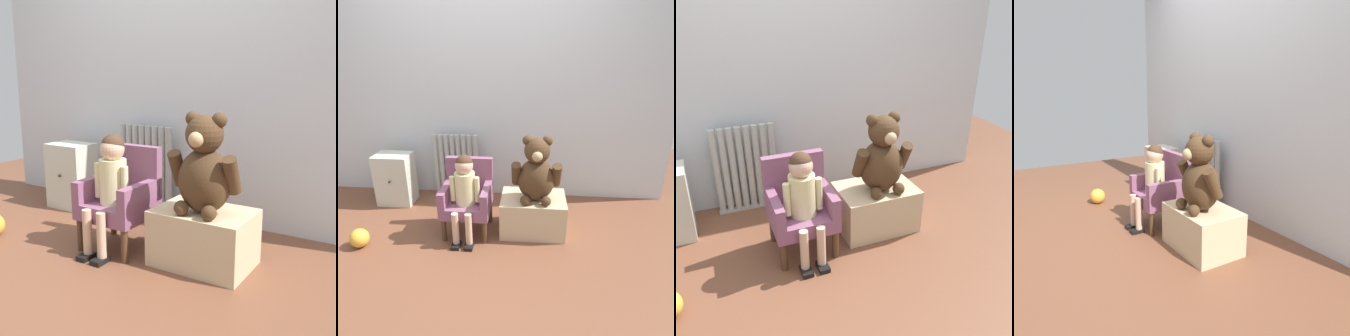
% 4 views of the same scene
% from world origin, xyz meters
% --- Properties ---
extents(ground_plane, '(6.00, 6.00, 0.00)m').
position_xyz_m(ground_plane, '(0.00, 0.00, 0.00)').
color(ground_plane, brown).
extents(back_wall, '(3.80, 0.05, 2.40)m').
position_xyz_m(back_wall, '(0.00, 1.19, 1.20)').
color(back_wall, silver).
rests_on(back_wall, ground_plane).
extents(radiator, '(0.50, 0.05, 0.70)m').
position_xyz_m(radiator, '(-0.33, 1.06, 0.35)').
color(radiator, '#ABB0A8').
rests_on(radiator, ground_plane).
extents(small_dresser, '(0.36, 0.29, 0.54)m').
position_xyz_m(small_dresser, '(-0.94, 0.86, 0.27)').
color(small_dresser, beige).
rests_on(small_dresser, ground_plane).
extents(child_armchair, '(0.41, 0.39, 0.65)m').
position_xyz_m(child_armchair, '(-0.07, 0.43, 0.33)').
color(child_armchair, '#834F6D').
rests_on(child_armchair, ground_plane).
extents(child_figure, '(0.25, 0.35, 0.74)m').
position_xyz_m(child_figure, '(-0.07, 0.32, 0.48)').
color(child_figure, beige).
rests_on(child_figure, ground_plane).
extents(low_bench, '(0.56, 0.40, 0.33)m').
position_xyz_m(low_bench, '(0.50, 0.45, 0.17)').
color(low_bench, '#CBB288').
rests_on(low_bench, ground_plane).
extents(large_teddy_bear, '(0.41, 0.29, 0.57)m').
position_xyz_m(large_teddy_bear, '(0.52, 0.41, 0.58)').
color(large_teddy_bear, '#48301C').
rests_on(large_teddy_bear, low_bench).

